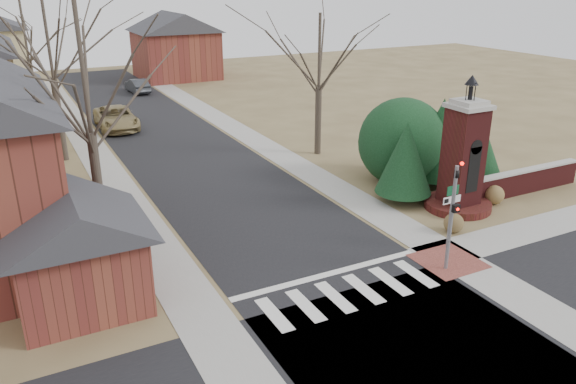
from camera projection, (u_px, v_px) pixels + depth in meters
ground at (362, 304)px, 19.40m from camera, size 120.00×120.00×0.00m
main_street at (176, 145)px, 37.63m from camera, size 8.00×70.00×0.01m
cross_street at (419, 352)px, 16.91m from camera, size 120.00×8.00×0.01m
crosswalk_zone at (349, 293)px, 20.06m from camera, size 8.00×2.20×0.02m
stop_bar at (328, 274)px, 21.30m from camera, size 8.00×0.35×0.02m
sidewalk_right_main at (247, 135)px, 39.86m from camera, size 2.00×60.00×0.02m
sidewalk_left at (96, 155)px, 35.40m from camera, size 2.00×60.00×0.02m
curb_apron at (448, 261)px, 22.28m from camera, size 2.40×2.40×0.02m
traffic_signal_pole at (453, 207)px, 20.78m from camera, size 0.28×0.41×4.50m
sign_post at (451, 204)px, 22.74m from camera, size 0.90×0.07×2.75m
brick_gate_monument at (462, 166)px, 26.61m from camera, size 3.20×3.20×6.47m
brick_garden_wall at (524, 181)px, 29.09m from camera, size 7.50×0.50×1.30m
garage_left at (76, 245)px, 18.67m from camera, size 4.80×4.80×4.29m
house_distant_right at (175, 44)px, 61.29m from camera, size 8.80×8.80×7.30m
evergreen_near at (405, 157)px, 27.46m from camera, size 2.80×2.80×4.10m
evergreen_mid at (441, 137)px, 29.76m from camera, size 3.40×3.40×4.70m
evergreen_far at (481, 150)px, 30.04m from camera, size 2.40×2.40×3.30m
evergreen_mass at (403, 139)px, 30.26m from camera, size 4.80×4.80×4.80m
bare_tree_0 at (81, 59)px, 21.09m from camera, size 8.05×8.05×11.15m
bare_tree_1 at (45, 24)px, 31.74m from camera, size 8.40×8.40×11.64m
bare_tree_2 at (23, 26)px, 42.67m from camera, size 7.35×7.35×10.19m
bare_tree_3 at (320, 46)px, 33.46m from camera, size 7.00×7.00×9.70m
pickup_truck at (116, 118)px, 41.41m from camera, size 2.81×5.85×1.61m
distant_car at (137, 86)px, 54.22m from camera, size 1.69×4.25×1.38m
dry_shrub_left at (454, 223)px, 24.67m from camera, size 0.88×0.88×0.88m
dry_shrub_right at (494, 195)px, 27.75m from camera, size 0.96×0.96×0.96m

